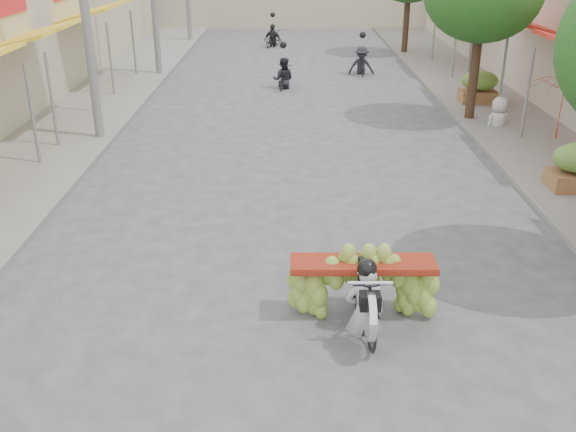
{
  "coord_description": "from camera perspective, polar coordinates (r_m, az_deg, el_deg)",
  "views": [
    {
      "loc": [
        -0.17,
        -5.24,
        5.27
      ],
      "look_at": [
        -0.17,
        4.25,
        1.1
      ],
      "focal_mm": 40.0,
      "sensor_mm": 36.0,
      "label": 1
    }
  ],
  "objects": [
    {
      "name": "pedestrian",
      "position": [
        19.86,
        18.43,
        10.01
      ],
      "size": [
        0.95,
        0.75,
        1.68
      ],
      "rotation": [
        0.0,
        0.0,
        3.5
      ],
      "color": "silver",
      "rests_on": "ground"
    },
    {
      "name": "produce_crate_far",
      "position": [
        22.63,
        16.65,
        11.16
      ],
      "size": [
        1.2,
        0.88,
        1.16
      ],
      "color": "brown",
      "rests_on": "ground"
    },
    {
      "name": "bg_motorbike_a",
      "position": [
        24.32,
        -0.43,
        13.11
      ],
      "size": [
        0.85,
        1.48,
        1.95
      ],
      "color": "black",
      "rests_on": "ground"
    },
    {
      "name": "market_umbrella",
      "position": [
        16.16,
        23.58,
        11.48
      ],
      "size": [
        1.91,
        1.91,
        1.54
      ],
      "rotation": [
        0.0,
        0.0,
        -0.14
      ],
      "color": "#A42A15",
      "rests_on": "ground"
    },
    {
      "name": "banana_motorbike",
      "position": [
        9.32,
        6.77,
        -6.04
      ],
      "size": [
        2.2,
        1.86,
        1.96
      ],
      "color": "black",
      "rests_on": "ground"
    },
    {
      "name": "sidewalk_right",
      "position": [
        22.09,
        19.15,
        8.8
      ],
      "size": [
        4.0,
        60.0,
        0.12
      ],
      "primitive_type": "cube",
      "color": "gray",
      "rests_on": "ground"
    },
    {
      "name": "sidewalk_left",
      "position": [
        21.98,
        -18.35,
        8.84
      ],
      "size": [
        4.0,
        60.0,
        0.12
      ],
      "primitive_type": "cube",
      "color": "gray",
      "rests_on": "ground"
    },
    {
      "name": "bg_motorbike_b",
      "position": [
        26.93,
        6.58,
        14.22
      ],
      "size": [
        1.07,
        1.51,
        1.95
      ],
      "color": "black",
      "rests_on": "ground"
    },
    {
      "name": "bg_motorbike_c",
      "position": [
        33.8,
        -1.36,
        16.2
      ],
      "size": [
        1.11,
        1.52,
        1.95
      ],
      "color": "black",
      "rests_on": "ground"
    }
  ]
}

